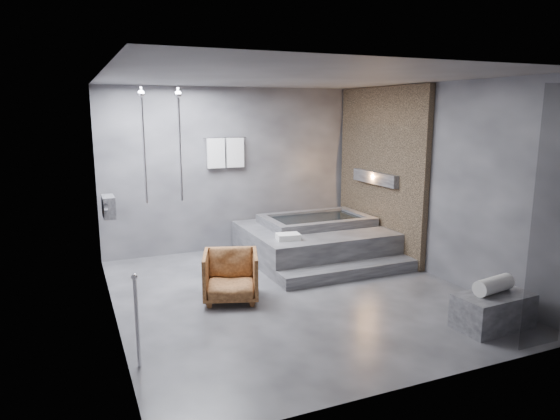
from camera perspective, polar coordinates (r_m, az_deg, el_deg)
name	(u,v)px	position (r m, az deg, el deg)	size (l,w,h in m)	color
room	(312,162)	(6.75, 3.68, 5.55)	(5.00, 5.04, 2.82)	#2E2E31
tub_deck	(313,242)	(8.37, 3.83, -3.65)	(2.20, 2.00, 0.50)	#343436
tub_step	(350,271)	(7.43, 7.97, -6.97)	(2.20, 0.36, 0.18)	#343436
concrete_bench	(493,311)	(6.20, 23.16, -10.53)	(0.87, 0.48, 0.39)	#363639
driftwood_chair	(231,276)	(6.48, -5.65, -7.50)	(0.69, 0.71, 0.64)	#4A2812
rolled_towel	(494,285)	(6.14, 23.22, -7.89)	(0.19, 0.19, 0.52)	white
deck_towel	(288,237)	(7.50, 0.94, -3.07)	(0.34, 0.25, 0.09)	silver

